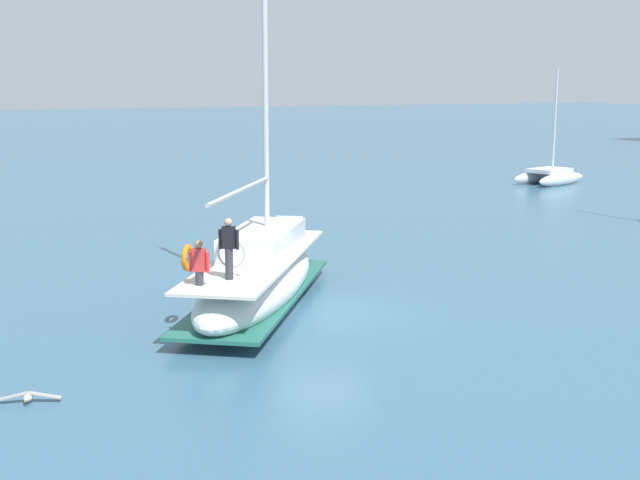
% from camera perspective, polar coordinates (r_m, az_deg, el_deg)
% --- Properties ---
extents(ground_plane, '(400.00, 400.00, 0.00)m').
position_cam_1_polar(ground_plane, '(23.78, 0.30, -4.96)').
color(ground_plane, '#38607A').
extents(main_sailboat, '(9.14, 7.65, 13.63)m').
position_cam_1_polar(main_sailboat, '(24.34, -4.19, -2.40)').
color(main_sailboat, silver).
rests_on(main_sailboat, ground).
extents(moored_catamaran, '(3.56, 5.33, 7.26)m').
position_cam_1_polar(moored_catamaran, '(56.11, 15.24, 4.26)').
color(moored_catamaran, silver).
rests_on(moored_catamaran, ground).
extents(seagull, '(0.58, 1.26, 0.18)m').
position_cam_1_polar(seagull, '(18.26, -19.13, -9.98)').
color(seagull, silver).
rests_on(seagull, ground).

